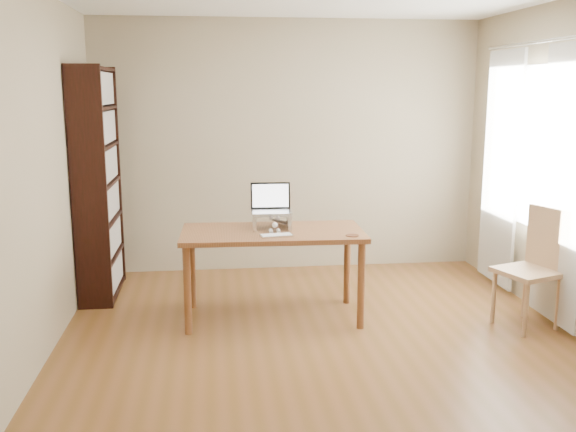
# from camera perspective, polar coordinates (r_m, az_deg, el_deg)

# --- Properties ---
(room) EXTENTS (4.04, 4.54, 2.64)m
(room) POSITION_cam_1_polar(r_m,az_deg,el_deg) (4.54, 3.80, 3.67)
(room) COLOR brown
(room) RESTS_ON ground
(bookshelf) EXTENTS (0.30, 0.90, 2.10)m
(bookshelf) POSITION_cam_1_polar(r_m,az_deg,el_deg) (6.11, -16.52, 2.81)
(bookshelf) COLOR black
(bookshelf) RESTS_ON ground
(curtains) EXTENTS (0.03, 1.90, 2.25)m
(curtains) POSITION_cam_1_polar(r_m,az_deg,el_deg) (5.92, 20.63, 3.48)
(curtains) COLOR white
(curtains) RESTS_ON ground
(desk) EXTENTS (1.52, 0.79, 0.75)m
(desk) POSITION_cam_1_polar(r_m,az_deg,el_deg) (5.30, -1.38, -2.26)
(desk) COLOR brown
(desk) RESTS_ON ground
(laptop_stand) EXTENTS (0.32, 0.25, 0.13)m
(laptop_stand) POSITION_cam_1_polar(r_m,az_deg,el_deg) (5.34, -1.48, -0.26)
(laptop_stand) COLOR silver
(laptop_stand) RESTS_ON desk
(laptop) EXTENTS (0.34, 0.29, 0.24)m
(laptop) POSITION_cam_1_polar(r_m,az_deg,el_deg) (5.38, -1.54, 1.01)
(laptop) COLOR silver
(laptop) RESTS_ON laptop_stand
(keyboard) EXTENTS (0.27, 0.14, 0.02)m
(keyboard) POSITION_cam_1_polar(r_m,az_deg,el_deg) (5.06, -1.04, -1.74)
(keyboard) COLOR silver
(keyboard) RESTS_ON desk
(coaster) EXTENTS (0.11, 0.11, 0.01)m
(coaster) POSITION_cam_1_polar(r_m,az_deg,el_deg) (5.12, 5.73, -1.73)
(coaster) COLOR brown
(coaster) RESTS_ON desk
(cat) EXTENTS (0.25, 0.48, 0.15)m
(cat) POSITION_cam_1_polar(r_m,az_deg,el_deg) (5.37, -1.34, -0.37)
(cat) COLOR #4A413A
(cat) RESTS_ON desk
(chair) EXTENTS (0.54, 0.54, 0.97)m
(chair) POSITION_cam_1_polar(r_m,az_deg,el_deg) (5.51, 21.26, -3.99)
(chair) COLOR tan
(chair) RESTS_ON ground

